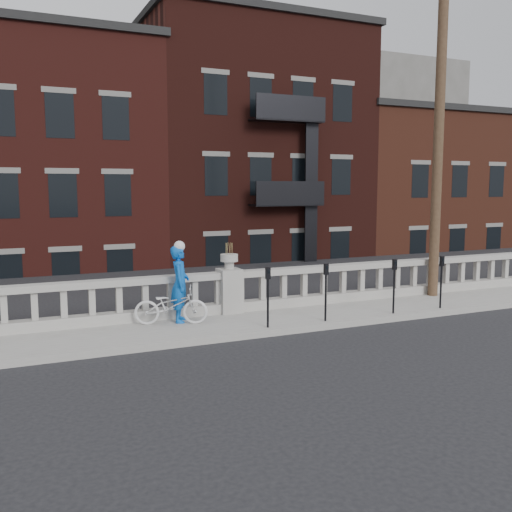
# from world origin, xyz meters

# --- Properties ---
(ground) EXTENTS (120.00, 120.00, 0.00)m
(ground) POSITION_xyz_m (0.00, 0.00, 0.00)
(ground) COLOR black
(ground) RESTS_ON ground
(sidewalk) EXTENTS (32.00, 2.20, 0.15)m
(sidewalk) POSITION_xyz_m (0.00, 3.00, 0.07)
(sidewalk) COLOR gray
(sidewalk) RESTS_ON ground
(balustrade) EXTENTS (28.00, 0.34, 1.03)m
(balustrade) POSITION_xyz_m (0.00, 3.95, 0.64)
(balustrade) COLOR gray
(balustrade) RESTS_ON sidewalk
(planter_pedestal) EXTENTS (0.55, 0.55, 1.76)m
(planter_pedestal) POSITION_xyz_m (0.00, 3.95, 0.83)
(planter_pedestal) COLOR gray
(planter_pedestal) RESTS_ON sidewalk
(lower_level) EXTENTS (80.00, 44.00, 20.80)m
(lower_level) POSITION_xyz_m (0.56, 23.04, 2.63)
(lower_level) COLOR #605E59
(lower_level) RESTS_ON ground
(utility_pole) EXTENTS (1.60, 0.28, 10.00)m
(utility_pole) POSITION_xyz_m (6.20, 3.60, 5.24)
(utility_pole) COLOR #422D1E
(utility_pole) RESTS_ON sidewalk
(parking_meter_a) EXTENTS (0.10, 0.09, 1.36)m
(parking_meter_a) POSITION_xyz_m (0.21, 2.15, 1.00)
(parking_meter_a) COLOR black
(parking_meter_a) RESTS_ON sidewalk
(parking_meter_b) EXTENTS (0.10, 0.09, 1.36)m
(parking_meter_b) POSITION_xyz_m (1.71, 2.15, 1.00)
(parking_meter_b) COLOR black
(parking_meter_b) RESTS_ON sidewalk
(parking_meter_c) EXTENTS (0.10, 0.09, 1.36)m
(parking_meter_c) POSITION_xyz_m (3.68, 2.15, 1.00)
(parking_meter_c) COLOR black
(parking_meter_c) RESTS_ON sidewalk
(parking_meter_d) EXTENTS (0.10, 0.09, 1.36)m
(parking_meter_d) POSITION_xyz_m (5.18, 2.15, 1.00)
(parking_meter_d) COLOR black
(parking_meter_d) RESTS_ON sidewalk
(bicycle) EXTENTS (1.76, 1.09, 0.88)m
(bicycle) POSITION_xyz_m (-1.68, 3.33, 0.59)
(bicycle) COLOR silver
(bicycle) RESTS_ON sidewalk
(cyclist) EXTENTS (0.64, 0.76, 1.79)m
(cyclist) POSITION_xyz_m (-1.41, 3.49, 1.05)
(cyclist) COLOR blue
(cyclist) RESTS_ON sidewalk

